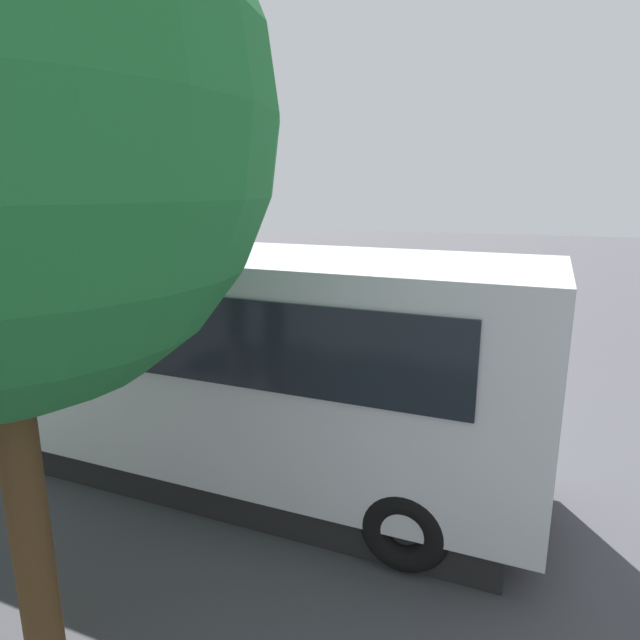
{
  "coord_description": "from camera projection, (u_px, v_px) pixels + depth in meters",
  "views": [
    {
      "loc": [
        -2.43,
        11.6,
        4.1
      ],
      "look_at": [
        1.54,
        -0.09,
        1.1
      ],
      "focal_mm": 30.94,
      "sensor_mm": 36.0,
      "label": 1
    }
  ],
  "objects": [
    {
      "name": "bay_line_b",
      "position": [
        413.0,
        363.0,
        13.15
      ],
      "size": [
        0.24,
        3.79,
        0.01
      ],
      "color": "white",
      "rests_on": "ground_plane"
    },
    {
      "name": "tour_bus",
      "position": [
        201.0,
        362.0,
        7.94
      ],
      "size": [
        9.6,
        3.13,
        3.25
      ],
      "color": "silver",
      "rests_on": "ground_plane"
    },
    {
      "name": "bay_line_a",
      "position": [
        532.0,
        375.0,
        12.31
      ],
      "size": [
        0.25,
        4.03,
        0.01
      ],
      "color": "white",
      "rests_on": "ground_plane"
    },
    {
      "name": "spectator_left",
      "position": [
        277.0,
        344.0,
        10.9
      ],
      "size": [
        0.57,
        0.38,
        1.79
      ],
      "color": "black",
      "rests_on": "ground_plane"
    },
    {
      "name": "bay_line_c",
      "position": [
        308.0,
        352.0,
        13.98
      ],
      "size": [
        0.24,
        3.74,
        0.01
      ],
      "color": "white",
      "rests_on": "ground_plane"
    },
    {
      "name": "parked_motorcycle_silver",
      "position": [
        176.0,
        375.0,
        10.87
      ],
      "size": [
        2.03,
        0.72,
        0.99
      ],
      "color": "black",
      "rests_on": "ground_plane"
    },
    {
      "name": "ground_plane",
      "position": [
        383.0,
        373.0,
        12.4
      ],
      "size": [
        80.0,
        80.0,
        0.0
      ],
      "primitive_type": "plane",
      "color": "#424247"
    },
    {
      "name": "spectator_centre",
      "position": [
        224.0,
        343.0,
        11.23
      ],
      "size": [
        0.58,
        0.38,
        1.66
      ],
      "color": "black",
      "rests_on": "ground_plane"
    },
    {
      "name": "stunt_motorcycle",
      "position": [
        358.0,
        299.0,
        15.25
      ],
      "size": [
        1.88,
        0.58,
        1.88
      ],
      "color": "black",
      "rests_on": "ground_plane"
    },
    {
      "name": "traffic_cone",
      "position": [
        431.0,
        331.0,
        14.84
      ],
      "size": [
        0.34,
        0.34,
        0.63
      ],
      "color": "orange",
      "rests_on": "ground_plane"
    },
    {
      "name": "spectator_far_left",
      "position": [
        335.0,
        349.0,
        10.51
      ],
      "size": [
        0.57,
        0.38,
        1.8
      ],
      "color": "#473823",
      "rests_on": "ground_plane"
    }
  ]
}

